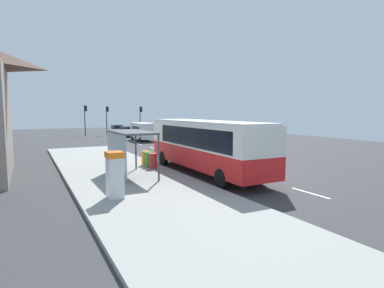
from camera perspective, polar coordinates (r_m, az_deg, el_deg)
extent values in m
cube|color=#38383A|center=(32.20, -7.34, -0.88)|extent=(56.00, 92.00, 0.04)
cube|color=#999993|center=(18.94, -12.76, -5.39)|extent=(6.20, 30.00, 0.18)
cube|color=silver|center=(15.62, 20.66, -8.36)|extent=(0.16, 2.20, 0.01)
cube|color=silver|center=(19.20, 9.38, -5.43)|extent=(0.16, 2.20, 0.01)
cube|color=silver|center=(23.30, 1.92, -3.35)|extent=(0.16, 2.20, 0.01)
cube|color=silver|center=(27.71, -3.22, -1.88)|extent=(0.16, 2.20, 0.01)
cube|color=silver|center=(32.28, -6.93, -0.81)|extent=(0.16, 2.20, 0.01)
cube|color=silver|center=(36.97, -9.70, 0.00)|extent=(0.16, 2.20, 0.01)
cube|color=silver|center=(41.73, -11.85, 0.62)|extent=(0.16, 2.20, 0.01)
cube|color=silver|center=(46.54, -13.55, 1.11)|extent=(0.16, 2.20, 0.01)
cube|color=red|center=(19.01, 2.36, -2.20)|extent=(2.68, 11.04, 1.15)
cube|color=silver|center=(18.87, 2.38, 1.71)|extent=(2.68, 11.04, 1.45)
cube|color=silver|center=(18.83, 2.39, 4.07)|extent=(2.55, 10.82, 0.12)
cube|color=black|center=(23.77, -4.07, 2.39)|extent=(2.30, 0.16, 1.22)
cube|color=black|center=(17.87, -0.22, 1.25)|extent=(0.22, 8.58, 1.10)
cylinder|color=black|center=(22.10, -5.17, -2.58)|extent=(0.30, 1.00, 1.00)
cylinder|color=black|center=(23.03, 0.06, -2.22)|extent=(0.30, 1.00, 1.00)
cylinder|color=black|center=(15.41, 5.44, -6.30)|extent=(0.30, 1.00, 1.00)
cylinder|color=black|center=(16.71, 12.03, -5.45)|extent=(0.30, 1.00, 1.00)
cube|color=white|center=(41.23, -8.88, 2.44)|extent=(2.15, 5.26, 1.96)
cube|color=black|center=(41.21, -8.89, 2.91)|extent=(2.13, 3.18, 0.44)
cylinder|color=black|center=(39.69, -6.75, 0.92)|extent=(0.24, 0.69, 0.68)
cylinder|color=black|center=(39.13, -9.24, 0.82)|extent=(0.24, 0.69, 0.68)
cylinder|color=black|center=(43.47, -8.51, 1.33)|extent=(0.24, 0.69, 0.68)
cylinder|color=black|center=(42.96, -10.80, 1.24)|extent=(0.24, 0.69, 0.68)
cube|color=#B7B7BC|center=(54.26, -13.44, 2.42)|extent=(1.98, 4.47, 0.60)
cube|color=black|center=(54.43, -13.50, 3.07)|extent=(1.68, 2.44, 0.60)
cylinder|color=black|center=(53.00, -12.22, 2.05)|extent=(0.23, 0.65, 0.64)
cylinder|color=black|center=(52.65, -13.96, 1.98)|extent=(0.23, 0.65, 0.64)
cylinder|color=black|center=(55.92, -12.93, 2.23)|extent=(0.23, 0.65, 0.64)
cylinder|color=black|center=(55.59, -14.58, 2.17)|extent=(0.23, 0.65, 0.64)
cube|color=navy|center=(48.40, -11.63, 2.06)|extent=(1.95, 4.46, 0.60)
cube|color=black|center=(48.55, -11.72, 2.78)|extent=(1.66, 2.43, 0.60)
cylinder|color=black|center=(47.27, -10.11, 1.64)|extent=(0.22, 0.65, 0.64)
cylinder|color=black|center=(46.74, -12.00, 1.56)|extent=(0.22, 0.65, 0.64)
cylinder|color=black|center=(50.09, -11.27, 1.85)|extent=(0.22, 0.65, 0.64)
cylinder|color=black|center=(49.60, -13.07, 1.77)|extent=(0.22, 0.65, 0.64)
cube|color=silver|center=(13.38, -13.84, -6.00)|extent=(0.60, 0.70, 1.70)
cube|color=orange|center=(13.22, -13.95, -1.88)|extent=(0.66, 0.76, 0.24)
cube|color=black|center=(13.40, -12.58, -4.77)|extent=(0.03, 0.36, 0.44)
cylinder|color=red|center=(20.02, -7.12, -3.04)|extent=(0.52, 0.52, 0.95)
cylinder|color=green|center=(20.67, -7.81, -2.77)|extent=(0.52, 0.52, 0.95)
cylinder|color=orange|center=(21.32, -8.45, -2.51)|extent=(0.52, 0.52, 0.95)
cylinder|color=#2D2D2D|center=(52.38, -9.42, 4.23)|extent=(0.14, 0.14, 4.61)
cube|color=black|center=(52.43, -9.22, 6.21)|extent=(0.24, 0.28, 0.84)
sphere|color=#360606|center=(52.47, -9.10, 6.52)|extent=(0.16, 0.16, 0.16)
sphere|color=#3C2C03|center=(52.47, -9.10, 6.21)|extent=(0.16, 0.16, 0.16)
sphere|color=green|center=(52.47, -9.09, 5.90)|extent=(0.16, 0.16, 0.16)
cylinder|color=#2D2D2D|center=(51.11, -18.91, 4.04)|extent=(0.14, 0.14, 4.75)
cube|color=black|center=(51.13, -18.74, 6.15)|extent=(0.24, 0.28, 0.84)
sphere|color=#360606|center=(51.15, -18.62, 6.46)|extent=(0.16, 0.16, 0.16)
sphere|color=#3C2C03|center=(51.15, -18.61, 6.15)|extent=(0.16, 0.16, 0.16)
sphere|color=green|center=(51.14, -18.60, 5.84)|extent=(0.16, 0.16, 0.16)
cylinder|color=#2D2D2D|center=(52.55, -15.27, 4.13)|extent=(0.14, 0.14, 4.65)
cube|color=black|center=(52.58, -15.09, 6.12)|extent=(0.24, 0.28, 0.84)
sphere|color=#360606|center=(52.61, -14.97, 6.43)|extent=(0.16, 0.16, 0.16)
sphere|color=#3C2C03|center=(52.61, -14.96, 6.13)|extent=(0.16, 0.16, 0.16)
sphere|color=green|center=(52.61, -14.95, 5.82)|extent=(0.16, 0.16, 0.16)
cube|color=#4C4C51|center=(17.59, -11.02, 2.14)|extent=(1.80, 4.00, 0.10)
cube|color=#8CA5B2|center=(17.48, -13.61, -1.90)|extent=(0.06, 3.80, 2.30)
cylinder|color=#4C4C51|center=(16.21, -6.09, -2.47)|extent=(0.10, 0.10, 2.44)
cylinder|color=#4C4C51|center=(19.76, -10.19, -1.03)|extent=(0.10, 0.10, 2.44)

